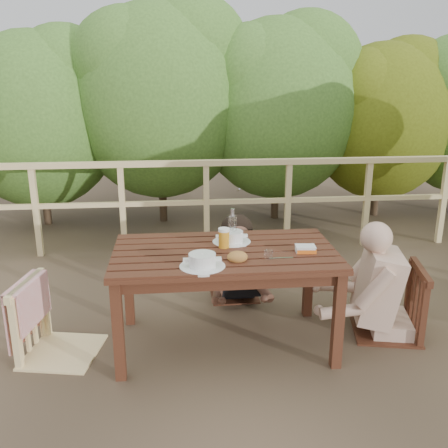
{
  "coord_description": "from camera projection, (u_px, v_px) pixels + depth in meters",
  "views": [
    {
      "loc": [
        -0.32,
        -3.23,
        1.91
      ],
      "look_at": [
        0.0,
        0.05,
        0.9
      ],
      "focal_mm": 40.0,
      "sensor_mm": 36.0,
      "label": 1
    }
  ],
  "objects": [
    {
      "name": "ground",
      "position": [
        225.0,
        343.0,
        3.66
      ],
      "size": [
        60.0,
        60.0,
        0.0
      ],
      "primitive_type": "plane",
      "color": "brown",
      "rests_on": "ground"
    },
    {
      "name": "table",
      "position": [
        225.0,
        299.0,
        3.56
      ],
      "size": [
        1.54,
        0.87,
        0.71
      ],
      "primitive_type": "cube",
      "color": "#3B1D11",
      "rests_on": "ground"
    },
    {
      "name": "chair_left",
      "position": [
        57.0,
        287.0,
        3.38
      ],
      "size": [
        0.59,
        0.59,
        1.02
      ],
      "primitive_type": "cube",
      "rotation": [
        0.0,
        0.0,
        1.38
      ],
      "color": "#E5C886",
      "rests_on": "ground"
    },
    {
      "name": "chair_far",
      "position": [
        234.0,
        252.0,
        4.32
      ],
      "size": [
        0.41,
        0.41,
        0.82
      ],
      "primitive_type": "cube",
      "rotation": [
        0.0,
        0.0,
        0.02
      ],
      "color": "#3B1D11",
      "rests_on": "ground"
    },
    {
      "name": "chair_right",
      "position": [
        391.0,
        271.0,
        3.68
      ],
      "size": [
        0.59,
        0.59,
        1.0
      ],
      "primitive_type": "cube",
      "rotation": [
        0.0,
        0.0,
        -1.78
      ],
      "color": "#3B1D11",
      "rests_on": "ground"
    },
    {
      "name": "woman",
      "position": [
        234.0,
        231.0,
        4.28
      ],
      "size": [
        0.49,
        0.6,
        1.2
      ],
      "primitive_type": null,
      "rotation": [
        0.0,
        0.0,
        3.16
      ],
      "color": "black",
      "rests_on": "ground"
    },
    {
      "name": "diner_right",
      "position": [
        398.0,
        243.0,
        3.62
      ],
      "size": [
        0.81,
        0.71,
        1.43
      ],
      "primitive_type": null,
      "rotation": [
        0.0,
        0.0,
        1.36
      ],
      "color": "tan",
      "rests_on": "ground"
    },
    {
      "name": "railing",
      "position": [
        206.0,
        206.0,
        5.42
      ],
      "size": [
        5.6,
        0.1,
        1.01
      ],
      "primitive_type": "cube",
      "color": "#E5C886",
      "rests_on": "ground"
    },
    {
      "name": "hedge_row",
      "position": [
        231.0,
        72.0,
        6.19
      ],
      "size": [
        6.6,
        1.6,
        3.8
      ],
      "primitive_type": null,
      "color": "#3E6424",
      "rests_on": "ground"
    },
    {
      "name": "soup_near",
      "position": [
        202.0,
        261.0,
        3.16
      ],
      "size": [
        0.29,
        0.29,
        0.1
      ],
      "primitive_type": "cylinder",
      "color": "white",
      "rests_on": "table"
    },
    {
      "name": "soup_far",
      "position": [
        232.0,
        237.0,
        3.61
      ],
      "size": [
        0.28,
        0.28,
        0.09
      ],
      "primitive_type": "cylinder",
      "color": "silver",
      "rests_on": "table"
    },
    {
      "name": "bread_roll",
      "position": [
        237.0,
        257.0,
        3.25
      ],
      "size": [
        0.14,
        0.1,
        0.08
      ],
      "primitive_type": "ellipsoid",
      "color": "#985923",
      "rests_on": "table"
    },
    {
      "name": "beer_glass",
      "position": [
        224.0,
        239.0,
        3.49
      ],
      "size": [
        0.08,
        0.08,
        0.15
      ],
      "primitive_type": "cylinder",
      "color": "gold",
      "rests_on": "table"
    },
    {
      "name": "bottle",
      "position": [
        232.0,
        226.0,
        3.59
      ],
      "size": [
        0.06,
        0.06,
        0.26
      ],
      "primitive_type": "cylinder",
      "color": "silver",
      "rests_on": "table"
    },
    {
      "name": "tumbler",
      "position": [
        269.0,
        255.0,
        3.29
      ],
      "size": [
        0.06,
        0.06,
        0.07
      ],
      "primitive_type": "cylinder",
      "color": "white",
      "rests_on": "table"
    },
    {
      "name": "butter_tub",
      "position": [
        305.0,
        250.0,
        3.41
      ],
      "size": [
        0.14,
        0.11,
        0.06
      ],
      "primitive_type": "cube",
      "rotation": [
        0.0,
        0.0,
        -0.09
      ],
      "color": "white",
      "rests_on": "table"
    }
  ]
}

